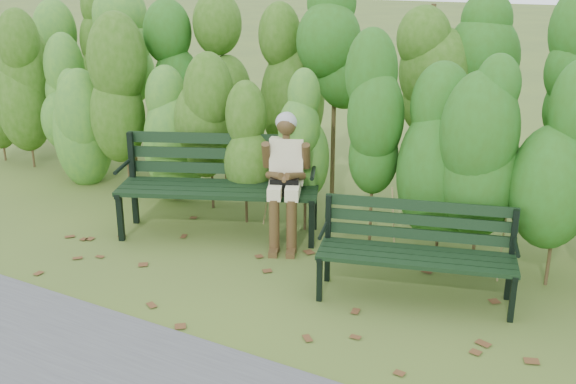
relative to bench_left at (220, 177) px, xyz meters
The scene contains 6 objects.
ground 1.48m from the bench_left, 39.12° to the right, with size 80.00×80.00×0.00m, color #455625.
hedge_band 1.61m from the bench_left, 43.51° to the left, with size 11.04×1.67×2.42m.
leaf_litter 1.57m from the bench_left, 29.98° to the right, with size 5.51×2.16×0.01m.
bench_left is the anchor object (origin of this frame).
bench_right 2.21m from the bench_left, 10.04° to the right, with size 1.63×0.92×0.78m.
seated_woman 0.72m from the bench_left, ahead, with size 0.56×0.73×1.26m.
Camera 1 is at (2.63, -4.37, 2.62)m, focal length 42.00 mm.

